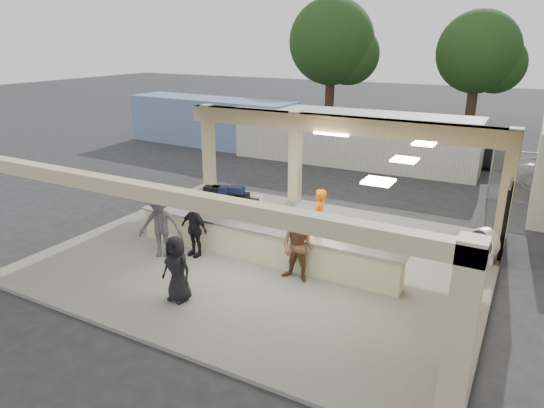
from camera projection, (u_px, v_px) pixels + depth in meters
The scene contains 15 objects.
ground at pixel (269, 257), 14.20m from camera, with size 120.00×120.00×0.00m, color #242426.
pavilion at pixel (286, 208), 14.22m from camera, with size 12.01×10.00×3.55m.
baggage_counter at pixel (260, 244), 13.60m from camera, with size 8.20×0.58×0.98m.
luggage_cart at pixel (225, 202), 16.35m from camera, with size 2.49×1.89×1.29m.
drum_fan at pixel (483, 243), 13.60m from camera, with size 0.89×0.72×0.97m.
baggage_handler at pixel (318, 219), 14.22m from camera, with size 0.68×0.37×1.86m, color orange.
passenger_a at pixel (298, 247), 12.33m from camera, with size 0.91×0.40×1.87m, color brown.
passenger_b at pixel (194, 229), 13.82m from camera, with size 0.96×0.35×1.65m, color black.
passenger_c at pixel (160, 225), 13.74m from camera, with size 1.24×0.44×1.92m, color #454549.
passenger_d at pixel (177, 269), 11.43m from camera, with size 0.80×0.33×1.64m, color black.
car_dark at pixel (485, 154), 23.77m from camera, with size 1.46×4.15×1.38m, color black.
container_white at pixel (352, 138), 24.35m from camera, with size 12.20×2.44×2.64m, color silver.
container_blue at pixel (211, 122), 28.78m from camera, with size 10.60×2.54×2.76m, color #6F8CB2.
tree_left at pixel (336, 45), 35.94m from camera, with size 6.60×6.30×9.00m.
tree_mid at pixel (483, 56), 33.25m from camera, with size 6.00×5.60×8.00m.
Camera 1 is at (6.29, -11.30, 6.06)m, focal length 32.00 mm.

